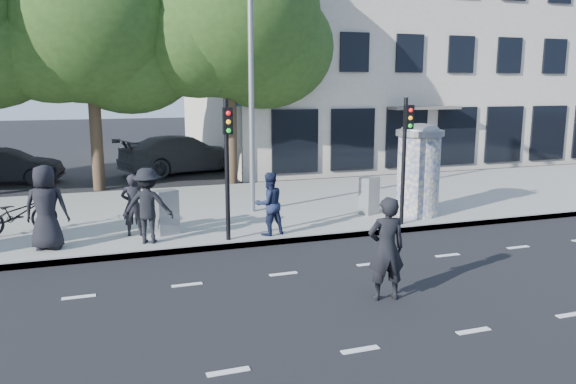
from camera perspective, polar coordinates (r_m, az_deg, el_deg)
name	(u,v)px	position (r m, az deg, el deg)	size (l,w,h in m)	color
ground	(307,298)	(10.55, 1.98, -10.69)	(120.00, 120.00, 0.00)	black
sidewalk	(221,210)	(17.45, -6.84, -1.82)	(40.00, 8.00, 0.15)	gray
curb	(255,243)	(13.73, -3.33, -5.24)	(40.00, 0.10, 0.16)	slate
lane_dash_near	(360,350)	(8.71, 7.35, -15.62)	(32.00, 0.12, 0.01)	silver
lane_dash_far	(283,274)	(11.79, -0.47, -8.32)	(32.00, 0.12, 0.01)	silver
ad_column_right	(418,168)	(16.54, 13.12, 2.44)	(1.36, 1.36, 2.65)	beige
traffic_pole_near	(227,155)	(13.38, -6.19, 3.73)	(0.22, 0.31, 3.40)	black
traffic_pole_far	(405,148)	(15.17, 11.82, 4.39)	(0.22, 0.31, 3.40)	black
street_lamp	(251,52)	(16.40, -3.74, 14.03)	(0.25, 0.93, 8.00)	slate
tree_near_left	(89,22)	(21.97, -19.56, 15.95)	(6.80, 6.80, 8.97)	#38281C
tree_center	(229,19)	(22.18, -6.00, 17.08)	(7.00, 7.00, 9.30)	#38281C
building	(380,47)	(33.10, 9.37, 14.35)	(20.30, 15.85, 12.00)	#B5A898
ped_a	(46,207)	(13.89, -23.37, -1.45)	(0.96, 0.62, 1.96)	black
ped_b	(133,205)	(14.47, -15.46, -1.28)	(0.57, 0.37, 1.57)	black
ped_c	(269,204)	(14.04, -1.93, -1.20)	(0.77, 0.60, 1.59)	#18203D
ped_d	(148,206)	(13.72, -14.05, -1.34)	(1.17, 0.67, 1.81)	black
man_road	(386,249)	(10.34, 9.95, -5.69)	(0.70, 0.46, 1.92)	black
bicycle	(17,214)	(15.74, -25.80, -2.03)	(1.95, 0.68, 1.03)	black
cabinet_left	(167,212)	(14.48, -12.24, -2.02)	(0.54, 0.39, 1.12)	gray
cabinet_right	(369,196)	(16.54, 8.23, -0.37)	(0.52, 0.38, 1.08)	gray
car_mid	(5,166)	(25.00, -26.77, 2.35)	(4.20, 1.46, 1.38)	black
car_right	(183,154)	(25.64, -10.64, 3.83)	(5.74, 2.33, 1.66)	#47494D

